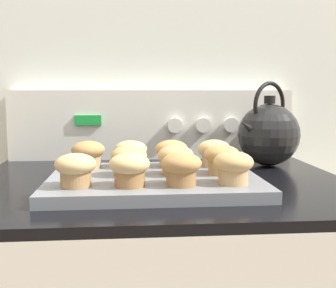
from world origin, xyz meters
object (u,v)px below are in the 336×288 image
(muffin_r0_c0, at_px, (76,169))
(muffin_r1_c2, at_px, (176,159))
(tea_kettle, at_px, (268,133))
(muffin_r0_c1, at_px, (129,168))
(muffin_r1_c1, at_px, (129,159))
(muffin_r2_c1, at_px, (131,153))
(muffin_r0_c2, at_px, (181,167))
(muffin_r0_c3, at_px, (233,166))
(muffin_r2_c0, at_px, (88,153))
(muffin_r2_c3, at_px, (214,152))
(muffin_r1_c3, at_px, (222,158))
(muffin_r2_c2, at_px, (171,152))
(muffin_pan, at_px, (154,181))

(muffin_r0_c0, xyz_separation_m, muffin_r1_c2, (0.18, 0.09, 0.00))
(muffin_r1_c2, height_order, tea_kettle, tea_kettle)
(muffin_r0_c1, relative_size, muffin_r1_c2, 1.00)
(muffin_r1_c1, bearing_deg, muffin_r0_c1, -89.08)
(muffin_r2_c1, bearing_deg, muffin_r0_c2, -64.81)
(muffin_r1_c1, bearing_deg, muffin_r0_c3, -26.26)
(muffin_r2_c0, bearing_deg, muffin_r0_c3, -33.73)
(muffin_r0_c0, distance_m, muffin_r2_c1, 0.20)
(muffin_r0_c0, height_order, muffin_r2_c3, same)
(muffin_r0_c0, xyz_separation_m, muffin_r1_c3, (0.27, 0.09, 0.00))
(muffin_r2_c0, height_order, muffin_r2_c1, same)
(muffin_r0_c3, bearing_deg, muffin_r0_c1, -178.76)
(tea_kettle, bearing_deg, muffin_r1_c3, -127.96)
(muffin_r0_c0, height_order, muffin_r1_c3, same)
(muffin_r0_c0, bearing_deg, muffin_r2_c2, 44.86)
(muffin_r1_c3, height_order, tea_kettle, tea_kettle)
(muffin_r1_c2, bearing_deg, tea_kettle, 39.49)
(muffin_r1_c3, xyz_separation_m, muffin_r2_c0, (-0.27, 0.09, 0.00))
(muffin_r1_c1, distance_m, muffin_r1_c3, 0.18)
(muffin_r0_c3, relative_size, tea_kettle, 0.34)
(muffin_r2_c2, bearing_deg, muffin_pan, -115.02)
(muffin_r1_c2, xyz_separation_m, tea_kettle, (0.26, 0.21, 0.03))
(muffin_r0_c2, height_order, muffin_r2_c3, same)
(muffin_r0_c1, height_order, muffin_r0_c2, same)
(muffin_r2_c2, bearing_deg, muffin_r2_c1, -179.86)
(muffin_r2_c0, xyz_separation_m, muffin_r2_c1, (0.09, 0.00, 0.00))
(tea_kettle, bearing_deg, muffin_r2_c3, -143.54)
(muffin_r0_c1, xyz_separation_m, muffin_r1_c1, (-0.00, 0.10, 0.00))
(muffin_r0_c1, bearing_deg, muffin_r0_c2, -0.47)
(muffin_r0_c0, xyz_separation_m, tea_kettle, (0.44, 0.30, 0.03))
(muffin_pan, relative_size, muffin_r0_c0, 5.69)
(muffin_r2_c0, bearing_deg, tea_kettle, 15.23)
(muffin_r0_c3, xyz_separation_m, muffin_r1_c1, (-0.18, 0.09, 0.00))
(muffin_pan, distance_m, muffin_r0_c3, 0.17)
(muffin_pan, distance_m, tea_kettle, 0.37)
(muffin_r1_c1, xyz_separation_m, muffin_r2_c2, (0.09, 0.09, 0.00))
(muffin_pan, height_order, tea_kettle, tea_kettle)
(tea_kettle, bearing_deg, muffin_r2_c0, -164.77)
(muffin_r0_c2, xyz_separation_m, muffin_r2_c3, (0.09, 0.19, 0.00))
(muffin_r2_c0, xyz_separation_m, muffin_r2_c2, (0.18, 0.00, 0.00))
(muffin_pan, distance_m, muffin_r0_c0, 0.17)
(muffin_r0_c3, relative_size, muffin_r2_c3, 1.00)
(muffin_r1_c1, xyz_separation_m, muffin_r2_c1, (0.00, 0.09, 0.00))
(muffin_r2_c1, bearing_deg, muffin_r0_c3, -45.10)
(muffin_r0_c2, bearing_deg, muffin_r2_c3, 62.96)
(muffin_r2_c2, bearing_deg, muffin_r0_c0, -135.14)
(muffin_r1_c3, distance_m, muffin_r2_c1, 0.20)
(muffin_r0_c3, height_order, muffin_r1_c3, same)
(muffin_r2_c1, bearing_deg, muffin_pan, -64.21)
(muffin_r1_c1, bearing_deg, muffin_r1_c3, -0.21)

